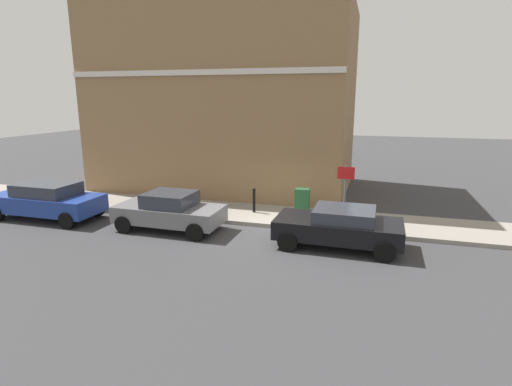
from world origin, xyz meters
The scene contains 10 objects.
ground centered at (0.00, 0.00, 0.00)m, with size 80.00×80.00×0.00m, color #38383A.
sidewalk centered at (1.83, 6.00, 0.07)m, with size 2.75×30.00×0.15m, color gray.
corner_building centered at (7.08, 4.38, 4.59)m, with size 7.87×12.76×9.19m.
car_black centered at (-0.79, -2.31, 0.71)m, with size 2.03×4.09×1.33m.
car_grey centered at (-0.78, 3.85, 0.73)m, with size 1.90×3.98×1.43m.
car_blue centered at (-0.89, 9.29, 0.78)m, with size 1.96×4.49×1.48m.
utility_cabinet centered at (1.77, -0.63, 0.68)m, with size 0.46×0.61×1.15m.
bollard_near_cabinet centered at (1.87, 1.39, 0.70)m, with size 0.14×0.14×1.04m.
bollard_far_kerb centered at (0.70, 3.34, 0.70)m, with size 0.14×0.14×1.04m.
street_sign centered at (0.76, -2.34, 1.66)m, with size 0.08×0.60×2.30m.
Camera 1 is at (-13.60, -3.23, 4.82)m, focal length 28.31 mm.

